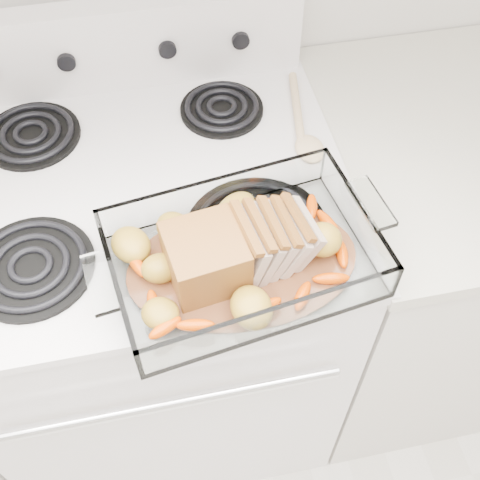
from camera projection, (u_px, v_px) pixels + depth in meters
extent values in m
cube|color=silver|center=(163.00, 311.00, 1.49)|extent=(0.76, 0.65, 0.92)
cube|color=black|center=(182.00, 436.00, 1.32)|extent=(0.65, 0.02, 0.55)
cylinder|color=silver|center=(173.00, 403.00, 1.06)|extent=(0.61, 0.02, 0.02)
cube|color=silver|center=(138.00, 185.00, 1.12)|extent=(0.78, 0.67, 0.02)
cube|color=silver|center=(116.00, 45.00, 1.21)|extent=(0.76, 0.06, 0.18)
cylinder|color=black|center=(32.00, 268.00, 0.99)|extent=(0.21, 0.21, 0.01)
cylinder|color=black|center=(256.00, 231.00, 1.04)|extent=(0.25, 0.25, 0.01)
cylinder|color=black|center=(32.00, 136.00, 1.18)|extent=(0.19, 0.19, 0.01)
cylinder|color=black|center=(222.00, 109.00, 1.23)|extent=(0.17, 0.17, 0.01)
cylinder|color=black|center=(66.00, 61.00, 1.18)|extent=(0.04, 0.02, 0.04)
cylinder|color=black|center=(167.00, 49.00, 1.21)|extent=(0.04, 0.02, 0.04)
cylinder|color=black|center=(240.00, 39.00, 1.23)|extent=(0.04, 0.02, 0.04)
cube|color=beige|center=(415.00, 268.00, 1.58)|extent=(0.55, 0.65, 0.90)
cube|color=beige|center=(468.00, 139.00, 1.21)|extent=(0.58, 0.68, 0.03)
cube|color=white|center=(242.00, 266.00, 0.98)|extent=(0.41, 0.27, 0.01)
cube|color=white|center=(261.00, 324.00, 0.88)|extent=(0.41, 0.01, 0.07)
cube|color=white|center=(227.00, 191.00, 1.03)|extent=(0.41, 0.01, 0.07)
cube|color=white|center=(115.00, 273.00, 0.93)|extent=(0.01, 0.27, 0.07)
cube|color=white|center=(364.00, 231.00, 0.98)|extent=(0.01, 0.27, 0.07)
cylinder|color=#58301A|center=(242.00, 264.00, 0.98)|extent=(0.24, 0.24, 0.00)
cube|color=brown|center=(204.00, 254.00, 0.94)|extent=(0.12, 0.12, 0.09)
cube|color=tan|center=(246.00, 248.00, 0.95)|extent=(0.04, 0.11, 0.09)
cube|color=tan|center=(260.00, 246.00, 0.95)|extent=(0.05, 0.11, 0.08)
cube|color=tan|center=(273.00, 244.00, 0.95)|extent=(0.05, 0.11, 0.08)
cube|color=tan|center=(287.00, 243.00, 0.96)|extent=(0.05, 0.10, 0.08)
cube|color=tan|center=(300.00, 241.00, 0.96)|extent=(0.05, 0.10, 0.07)
ellipsoid|color=#CE3A00|center=(158.00, 319.00, 0.91)|extent=(0.06, 0.02, 0.02)
ellipsoid|color=#CE3A00|center=(325.00, 289.00, 0.94)|extent=(0.06, 0.02, 0.02)
ellipsoid|color=#CE3A00|center=(332.00, 235.00, 1.00)|extent=(0.06, 0.02, 0.02)
ellipsoid|color=#CE3A00|center=(143.00, 256.00, 0.98)|extent=(0.06, 0.02, 0.02)
ellipsoid|color=#A37927|center=(139.00, 234.00, 0.99)|extent=(0.06, 0.05, 0.05)
ellipsoid|color=#A37927|center=(244.00, 212.00, 1.02)|extent=(0.06, 0.05, 0.05)
ellipsoid|color=#A37927|center=(322.00, 254.00, 0.97)|extent=(0.06, 0.05, 0.05)
cylinder|color=tan|center=(297.00, 107.00, 1.22)|extent=(0.05, 0.20, 0.02)
ellipsoid|color=tan|center=(309.00, 148.00, 1.15)|extent=(0.05, 0.07, 0.02)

